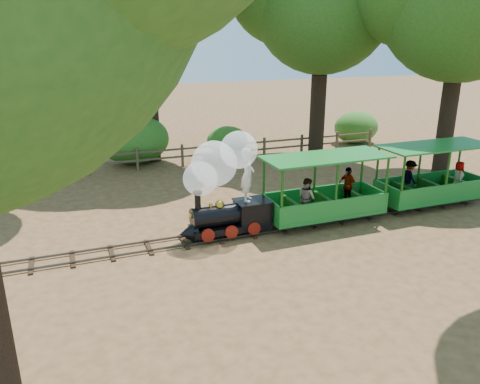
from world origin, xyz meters
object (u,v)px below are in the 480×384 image
object	(u,v)px
carriage_front	(324,197)
carriage_rear	(430,182)
locomotive	(222,179)
fence	(204,152)

from	to	relation	value
carriage_front	carriage_rear	size ratio (longest dim) A/B	1.00
locomotive	carriage_rear	xyz separation A→B (m)	(7.48, -0.04, -0.93)
carriage_rear	fence	size ratio (longest dim) A/B	0.22
carriage_rear	locomotive	bearing A→B (deg)	179.69
locomotive	carriage_rear	size ratio (longest dim) A/B	0.80
carriage_front	fence	size ratio (longest dim) A/B	0.22
locomotive	carriage_front	bearing A→B (deg)	-1.66
carriage_front	fence	xyz separation A→B (m)	(-1.51, 8.02, -0.25)
carriage_front	carriage_rear	world-z (taller)	same
carriage_front	carriage_rear	xyz separation A→B (m)	(4.17, 0.06, -0.01)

